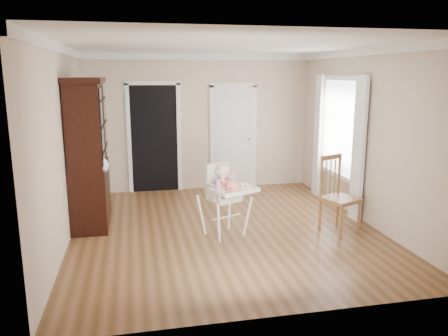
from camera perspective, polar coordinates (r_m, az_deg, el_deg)
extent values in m
plane|color=#54391D|center=(6.70, 0.11, -7.97)|extent=(5.00, 5.00, 0.00)
plane|color=white|center=(6.30, 0.12, 15.75)|extent=(5.00, 5.00, 0.00)
plane|color=beige|center=(8.80, -3.27, 5.91)|extent=(4.50, 0.00, 4.50)
plane|color=beige|center=(6.30, -20.36, 2.68)|extent=(0.00, 5.00, 5.00)
plane|color=beige|center=(7.17, 18.04, 3.91)|extent=(0.00, 5.00, 5.00)
cube|color=black|center=(8.74, -9.09, 3.75)|extent=(0.90, 0.03, 2.10)
cube|color=white|center=(8.73, -12.30, 3.61)|extent=(0.08, 0.05, 2.18)
cube|color=white|center=(8.77, -5.88, 3.87)|extent=(0.08, 0.05, 2.18)
cube|color=white|center=(8.65, -9.33, 10.91)|extent=(1.06, 0.05, 0.08)
cube|color=white|center=(8.95, 1.23, 3.93)|extent=(0.80, 0.05, 2.05)
cube|color=white|center=(8.87, -1.56, 3.85)|extent=(0.08, 0.05, 2.13)
cube|color=white|center=(9.06, 3.94, 4.01)|extent=(0.08, 0.05, 2.13)
sphere|color=gold|center=(9.00, 3.27, 3.80)|extent=(0.06, 0.06, 0.06)
cube|color=white|center=(7.85, 15.06, 5.12)|extent=(0.02, 1.20, 1.60)
cube|color=white|center=(7.79, 15.27, 11.26)|extent=(0.06, 1.36, 0.08)
cube|color=white|center=(7.17, 17.16, 2.34)|extent=(0.08, 0.28, 2.30)
cube|color=white|center=(8.55, 12.14, 4.12)|extent=(0.08, 0.28, 2.30)
cylinder|color=white|center=(6.06, -0.68, -7.32)|extent=(0.09, 0.16, 0.62)
cylinder|color=white|center=(6.33, 3.07, -6.47)|extent=(0.16, 0.10, 0.62)
cylinder|color=white|center=(6.42, -2.95, -6.20)|extent=(0.16, 0.10, 0.62)
cylinder|color=white|center=(6.68, 0.69, -5.45)|extent=(0.09, 0.16, 0.62)
cylinder|color=white|center=(6.33, 0.30, -6.42)|extent=(0.45, 0.21, 0.02)
cube|color=silver|center=(6.28, 0.04, -3.89)|extent=(0.50, 0.49, 0.08)
cube|color=silver|center=(6.15, -1.47, -3.06)|extent=(0.17, 0.34, 0.19)
cube|color=silver|center=(6.36, 1.50, -2.54)|extent=(0.17, 0.34, 0.19)
cube|color=silver|center=(6.36, -0.86, -1.38)|extent=(0.39, 0.21, 0.45)
cube|color=white|center=(6.05, 1.37, -2.97)|extent=(0.69, 0.60, 0.03)
cube|color=white|center=(5.89, 2.52, -3.19)|extent=(0.55, 0.25, 0.04)
ellipsoid|color=beige|center=(6.27, -0.12, -2.47)|extent=(0.28, 0.25, 0.28)
sphere|color=beige|center=(6.22, -0.12, -0.44)|extent=(0.25, 0.25, 0.19)
sphere|color=red|center=(6.20, 0.20, -2.06)|extent=(0.14, 0.14, 0.14)
sphere|color=red|center=(6.14, 0.14, -1.03)|extent=(0.07, 0.07, 0.07)
sphere|color=red|center=(6.24, 1.52, -0.44)|extent=(0.07, 0.07, 0.07)
cylinder|color=silver|center=(6.02, 1.17, -2.86)|extent=(0.24, 0.24, 0.01)
cylinder|color=#C72344|center=(6.00, 1.18, -2.36)|extent=(0.19, 0.19, 0.10)
cylinder|color=#F2E08C|center=(5.99, 1.45, -1.94)|extent=(0.08, 0.08, 0.02)
cylinder|color=#CC7D95|center=(5.99, -0.76, -2.41)|extent=(0.07, 0.07, 0.11)
cylinder|color=#996BBC|center=(5.97, -0.77, -1.74)|extent=(0.08, 0.08, 0.03)
cone|color=#996BBC|center=(5.96, -0.77, -1.40)|extent=(0.02, 0.02, 0.04)
cube|color=black|center=(7.13, -16.98, -3.30)|extent=(0.52, 1.25, 0.94)
cube|color=black|center=(6.93, -17.54, 5.49)|extent=(0.48, 1.25, 1.25)
cube|color=black|center=(6.60, -15.62, 5.30)|extent=(0.02, 0.54, 1.10)
cube|color=black|center=(7.22, -15.32, 5.87)|extent=(0.02, 0.54, 1.10)
cube|color=black|center=(6.89, -17.89, 10.85)|extent=(0.56, 1.34, 0.08)
ellipsoid|color=white|center=(6.64, -15.73, 0.30)|extent=(0.21, 0.17, 0.23)
cube|color=brown|center=(6.68, 14.94, -4.00)|extent=(0.61, 0.61, 0.05)
cylinder|color=brown|center=(6.48, 15.03, -6.78)|extent=(0.04, 0.04, 0.49)
cylinder|color=brown|center=(6.78, 17.19, -6.07)|extent=(0.04, 0.04, 0.49)
cylinder|color=brown|center=(6.73, 12.44, -5.95)|extent=(0.04, 0.04, 0.49)
cylinder|color=brown|center=(7.01, 14.63, -5.31)|extent=(0.04, 0.04, 0.49)
cylinder|color=brown|center=(6.58, 12.59, -1.23)|extent=(0.04, 0.04, 0.64)
cylinder|color=brown|center=(6.88, 14.81, -0.78)|extent=(0.04, 0.04, 0.64)
cube|color=brown|center=(6.67, 13.85, 1.39)|extent=(0.40, 0.21, 0.07)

